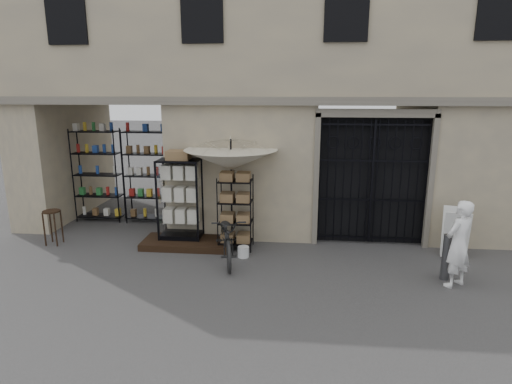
# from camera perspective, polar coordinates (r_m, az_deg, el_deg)

# --- Properties ---
(ground) EXTENTS (80.00, 80.00, 0.00)m
(ground) POSITION_cam_1_polar(r_m,az_deg,el_deg) (8.26, 4.68, -11.58)
(ground) COLOR black
(ground) RESTS_ON ground
(main_building) EXTENTS (14.00, 4.00, 9.00)m
(main_building) POSITION_cam_1_polar(r_m,az_deg,el_deg) (11.52, 5.51, 18.48)
(main_building) COLOR tan
(main_building) RESTS_ON ground
(shop_recess) EXTENTS (3.00, 1.70, 3.00)m
(shop_recess) POSITION_cam_1_polar(r_m,az_deg,el_deg) (11.42, -18.11, 2.80)
(shop_recess) COLOR black
(shop_recess) RESTS_ON ground
(shop_shelving) EXTENTS (2.70, 0.50, 2.50)m
(shop_shelving) POSITION_cam_1_polar(r_m,az_deg,el_deg) (11.94, -17.30, 2.08)
(shop_shelving) COLOR black
(shop_shelving) RESTS_ON ground
(iron_gate) EXTENTS (2.50, 0.21, 3.00)m
(iron_gate) POSITION_cam_1_polar(r_m,az_deg,el_deg) (10.10, 15.06, 1.66)
(iron_gate) COLOR black
(iron_gate) RESTS_ON ground
(step_platform) EXTENTS (2.00, 0.90, 0.15)m
(step_platform) POSITION_cam_1_polar(r_m,az_deg,el_deg) (9.97, -9.17, -6.73)
(step_platform) COLOR black
(step_platform) RESTS_ON ground
(display_cabinet) EXTENTS (1.01, 0.74, 1.98)m
(display_cabinet) POSITION_cam_1_polar(r_m,az_deg,el_deg) (9.90, -10.05, -1.47)
(display_cabinet) COLOR black
(display_cabinet) RESTS_ON step_platform
(wire_rack) EXTENTS (0.77, 0.59, 1.66)m
(wire_rack) POSITION_cam_1_polar(r_m,az_deg,el_deg) (9.51, -2.73, -2.90)
(wire_rack) COLOR black
(wire_rack) RESTS_ON ground
(market_umbrella) EXTENTS (2.08, 2.11, 2.93)m
(market_umbrella) POSITION_cam_1_polar(r_m,az_deg,el_deg) (9.44, -3.37, 5.06)
(market_umbrella) COLOR black
(market_umbrella) RESTS_ON ground
(white_bucket) EXTENTS (0.27, 0.27, 0.23)m
(white_bucket) POSITION_cam_1_polar(r_m,az_deg,el_deg) (9.22, -1.71, -7.98)
(white_bucket) COLOR silver
(white_bucket) RESTS_ON ground
(bicycle) EXTENTS (0.87, 1.13, 1.91)m
(bicycle) POSITION_cam_1_polar(r_m,az_deg,el_deg) (9.14, -3.77, -9.01)
(bicycle) COLOR black
(bicycle) RESTS_ON ground
(wooden_stool) EXTENTS (0.47, 0.47, 0.81)m
(wooden_stool) POSITION_cam_1_polar(r_m,az_deg,el_deg) (10.91, -25.44, -4.18)
(wooden_stool) COLOR black
(wooden_stool) RESTS_ON ground
(steel_bollard) EXTENTS (0.21, 0.21, 0.89)m
(steel_bollard) POSITION_cam_1_polar(r_m,az_deg,el_deg) (8.84, 24.05, -7.93)
(steel_bollard) COLOR #545458
(steel_bollard) RESTS_ON ground
(shopkeeper) EXTENTS (1.44, 1.64, 0.39)m
(shopkeeper) POSITION_cam_1_polar(r_m,az_deg,el_deg) (8.80, 24.82, -11.23)
(shopkeeper) COLOR white
(shopkeeper) RESTS_ON ground
(easel_sign) EXTENTS (0.62, 0.68, 1.06)m
(easel_sign) POSITION_cam_1_polar(r_m,az_deg,el_deg) (9.96, 25.04, -5.03)
(easel_sign) COLOR silver
(easel_sign) RESTS_ON ground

